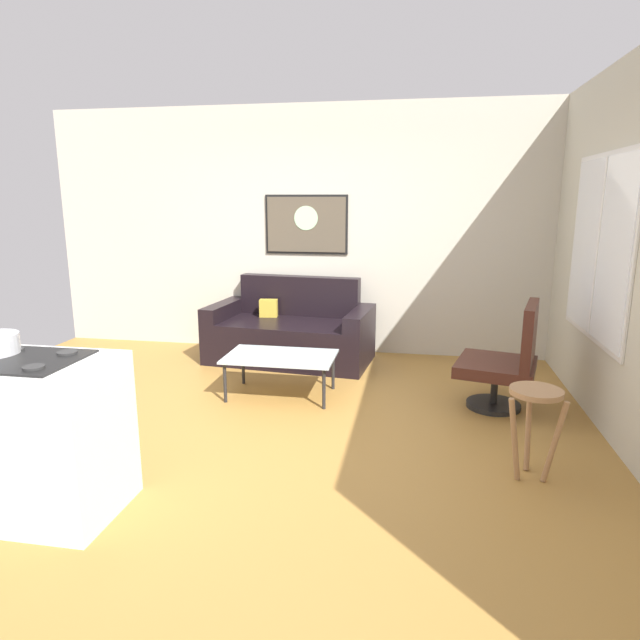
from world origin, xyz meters
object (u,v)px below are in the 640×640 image
(bar_stool, at_px, (535,408))
(couch, at_px, (291,334))
(coffee_table, at_px, (281,358))
(wall_painting, at_px, (306,224))
(armchair, at_px, (507,360))

(bar_stool, bearing_deg, couch, 132.56)
(couch, xyz_separation_m, bar_stool, (2.12, -2.31, 0.17))
(coffee_table, height_order, bar_stool, bar_stool)
(couch, distance_m, bar_stool, 3.15)
(coffee_table, height_order, wall_painting, wall_painting)
(couch, bearing_deg, bar_stool, -47.44)
(coffee_table, xyz_separation_m, wall_painting, (-0.08, 1.59, 1.13))
(couch, bearing_deg, armchair, -27.46)
(armchair, xyz_separation_m, wall_painting, (-2.05, 1.57, 1.05))
(couch, relative_size, coffee_table, 1.87)
(coffee_table, relative_size, wall_painting, 1.03)
(couch, bearing_deg, coffee_table, -81.53)
(armchair, height_order, bar_stool, armchair)
(couch, xyz_separation_m, wall_painting, (0.09, 0.46, 1.18))
(armchair, bearing_deg, bar_stool, -90.46)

